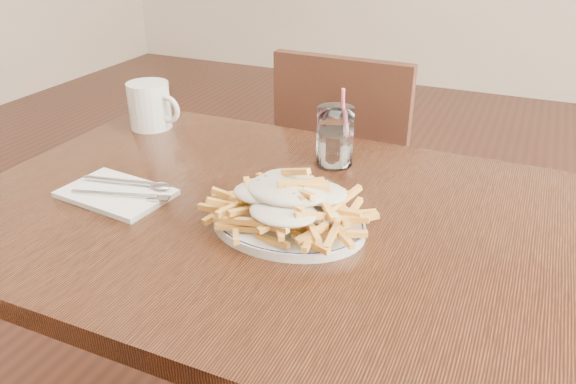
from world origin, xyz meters
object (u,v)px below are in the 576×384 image
at_px(chair_far, 348,170).
at_px(fries_plate, 288,223).
at_px(water_glass, 335,140).
at_px(coffee_mug, 150,106).
at_px(table, 279,246).
at_px(loaded_fries, 288,197).

height_order(chair_far, fries_plate, chair_far).
xyz_separation_m(fries_plate, water_glass, (-0.02, 0.29, 0.05)).
bearing_deg(fries_plate, coffee_mug, 148.62).
bearing_deg(table, water_glass, 84.94).
bearing_deg(loaded_fries, fries_plate, 135.00).
bearing_deg(fries_plate, table, 128.93).
bearing_deg(loaded_fries, coffee_mug, 148.62).
distance_m(fries_plate, water_glass, 0.29).
distance_m(chair_far, fries_plate, 0.85).
bearing_deg(chair_far, fries_plate, -79.81).
distance_m(chair_far, water_glass, 0.60).
bearing_deg(water_glass, fries_plate, -86.06).
relative_size(water_glass, coffee_mug, 1.18).
xyz_separation_m(fries_plate, coffee_mug, (-0.51, 0.31, 0.05)).
relative_size(fries_plate, water_glass, 1.94).
bearing_deg(table, coffee_mug, 150.95).
height_order(table, water_glass, water_glass).
bearing_deg(chair_far, coffee_mug, -127.91).
height_order(table, coffee_mug, coffee_mug).
height_order(table, chair_far, chair_far).
bearing_deg(table, fries_plate, -51.07).
bearing_deg(water_glass, loaded_fries, -86.06).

